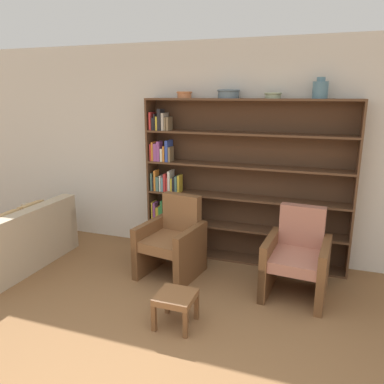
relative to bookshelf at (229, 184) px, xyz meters
name	(u,v)px	position (x,y,z in m)	size (l,w,h in m)	color
wall_back	(241,153)	(0.11, 0.17, 0.38)	(12.00, 0.06, 2.75)	silver
bookshelf	(229,184)	(0.00, 0.00, 0.00)	(2.57, 0.30, 2.05)	brown
bowl_slate	(184,94)	(-0.59, -0.02, 1.11)	(0.20, 0.20, 0.08)	#C67547
bowl_stoneware	(229,93)	(-0.03, -0.02, 1.12)	(0.27, 0.27, 0.10)	slate
bowl_cream	(273,95)	(0.50, -0.02, 1.10)	(0.20, 0.20, 0.07)	gray
vase_tall	(320,89)	(1.01, -0.02, 1.16)	(0.17, 0.17, 0.23)	slate
couch	(15,244)	(-2.46, -1.14, -0.72)	(0.85, 1.53, 0.77)	tan
armchair_leather	(173,241)	(-0.50, -0.69, -0.58)	(0.74, 0.77, 0.93)	brown
armchair_cushioned	(297,258)	(0.93, -0.68, -0.58)	(0.69, 0.73, 0.93)	brown
footstool	(176,300)	(-0.07, -1.66, -0.74)	(0.35, 0.35, 0.32)	brown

